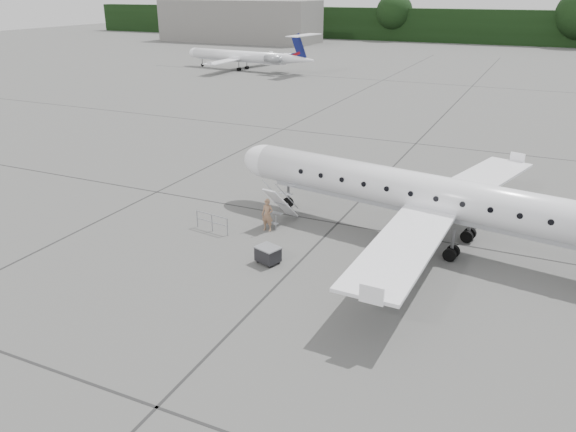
% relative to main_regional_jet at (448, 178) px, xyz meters
% --- Properties ---
extents(ground, '(320.00, 320.00, 0.00)m').
position_rel_main_regional_jet_xyz_m(ground, '(-0.15, -7.14, -3.74)').
color(ground, '#5D5D5B').
rests_on(ground, ground).
extents(treeline, '(260.00, 4.00, 8.00)m').
position_rel_main_regional_jet_xyz_m(treeline, '(-0.15, 122.86, 0.26)').
color(treeline, black).
rests_on(treeline, ground).
extents(terminal_building, '(40.00, 14.00, 10.00)m').
position_rel_main_regional_jet_xyz_m(terminal_building, '(-70.15, 102.86, 1.26)').
color(terminal_building, slate).
rests_on(terminal_building, ground).
extents(main_regional_jet, '(32.17, 25.45, 7.47)m').
position_rel_main_regional_jet_xyz_m(main_regional_jet, '(0.00, 0.00, 0.00)').
color(main_regional_jet, white).
rests_on(main_regional_jet, ground).
extents(airstair, '(1.22, 2.47, 2.34)m').
position_rel_main_regional_jet_xyz_m(airstair, '(-9.02, -0.82, -2.57)').
color(airstair, white).
rests_on(airstair, ground).
extents(passenger, '(0.70, 0.48, 1.87)m').
position_rel_main_regional_jet_xyz_m(passenger, '(-9.24, -2.13, -2.80)').
color(passenger, '#956D51').
rests_on(passenger, ground).
extents(safety_railing, '(2.19, 0.40, 1.00)m').
position_rel_main_regional_jet_xyz_m(safety_railing, '(-12.01, -3.55, -3.24)').
color(safety_railing, '#909398').
rests_on(safety_railing, ground).
extents(baggage_cart, '(1.30, 1.17, 0.93)m').
position_rel_main_regional_jet_xyz_m(baggage_cart, '(-7.38, -5.76, -3.27)').
color(baggage_cart, black).
rests_on(baggage_cart, ground).
extents(bg_regional_left, '(25.63, 19.89, 6.21)m').
position_rel_main_regional_jet_xyz_m(bg_regional_left, '(-44.12, 56.18, -0.63)').
color(bg_regional_left, white).
rests_on(bg_regional_left, ground).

